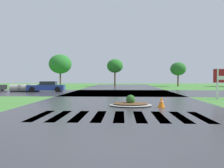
% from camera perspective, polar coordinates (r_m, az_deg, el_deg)
% --- Properties ---
extents(ground_plane, '(120.00, 120.00, 0.10)m').
position_cam_1_polar(ground_plane, '(5.11, 0.90, -18.90)').
color(ground_plane, '#478438').
extents(asphalt_roadway, '(11.99, 80.00, 0.01)m').
position_cam_1_polar(asphalt_roadway, '(14.88, 2.21, -5.01)').
color(asphalt_roadway, '#35353A').
rests_on(asphalt_roadway, ground).
extents(asphalt_cross_road, '(90.00, 10.79, 0.01)m').
position_cam_1_polar(asphalt_cross_road, '(25.13, 2.47, -2.26)').
color(asphalt_cross_road, '#35353A').
rests_on(asphalt_cross_road, ground).
extents(crosswalk_stripes, '(7.65, 2.98, 0.01)m').
position_cam_1_polar(crosswalk_stripes, '(9.96, 1.89, -8.36)').
color(crosswalk_stripes, white).
rests_on(crosswalk_stripes, ground).
extents(median_island, '(2.62, 1.97, 0.68)m').
position_cam_1_polar(median_island, '(13.60, 4.83, -5.08)').
color(median_island, '#9E9B93').
rests_on(median_island, ground).
extents(car_blue_compact, '(4.55, 2.46, 1.27)m').
position_cam_1_polar(car_blue_compact, '(28.13, -16.51, -0.70)').
color(car_blue_compact, navy).
rests_on(car_blue_compact, ground).
extents(drainage_pipe_stack, '(3.49, 1.06, 0.90)m').
position_cam_1_polar(drainage_pipe_stack, '(28.83, -21.67, -0.97)').
color(drainage_pipe_stack, '#9E9B93').
rests_on(drainage_pipe_stack, ground).
extents(traffic_cone, '(0.41, 0.41, 0.63)m').
position_cam_1_polar(traffic_cone, '(13.09, 12.68, -4.64)').
color(traffic_cone, orange).
rests_on(traffic_cone, ground).
extents(background_treeline, '(38.30, 5.38, 6.17)m').
position_cam_1_polar(background_treeline, '(42.87, 9.07, 4.54)').
color(background_treeline, '#4C3823').
rests_on(background_treeline, ground).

